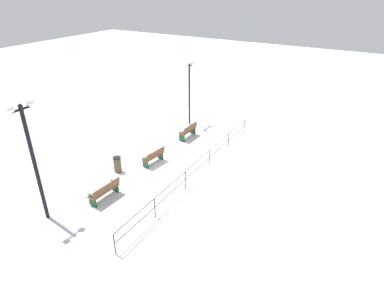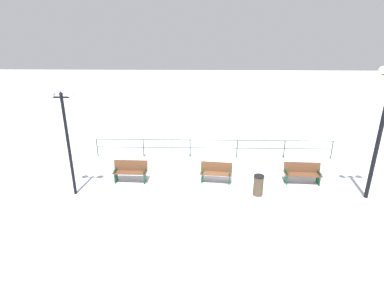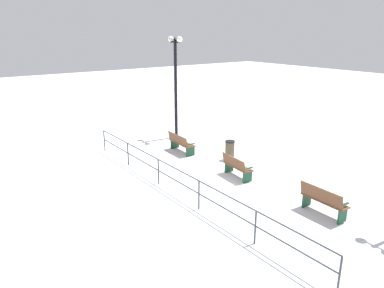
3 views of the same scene
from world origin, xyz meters
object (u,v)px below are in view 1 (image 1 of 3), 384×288
Objects in this scene: bench_second at (154,156)px; bench_third at (105,191)px; lamppost_near at (189,79)px; trash_bin at (118,164)px; lamppost_middle at (31,147)px; bench_nearest at (188,131)px.

bench_second is 3.81m from bench_third.
trash_bin is at bearing 90.68° from lamppost_near.
lamppost_middle is at bearing 88.83° from trash_bin.
bench_nearest reaches higher than bench_third.
lamppost_middle is at bearing 90.00° from lamppost_near.
bench_second is 0.33× the size of lamppost_near.
bench_third is 3.89m from lamppost_middle.
bench_second is 2.02m from trash_bin.
lamppost_middle is (1.17, 9.86, 2.89)m from bench_nearest.
bench_second is 6.62m from lamppost_near.
trash_bin is (-0.09, -4.37, -2.95)m from lamppost_middle.
bench_third is 0.37× the size of lamppost_near.
lamppost_middle is 5.28m from trash_bin.
bench_third is 10.16m from lamppost_near.
lamppost_middle is at bearing 63.85° from bench_third.
bench_second is 1.65× the size of trash_bin.
bench_second is at bearing -86.89° from bench_third.
lamppost_near reaches higher than bench_nearest.
lamppost_near is 4.95× the size of trash_bin.
bench_nearest is at bearing -101.09° from trash_bin.
bench_third is at bearing 96.83° from bench_second.
bench_second is at bearing 92.65° from bench_nearest.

